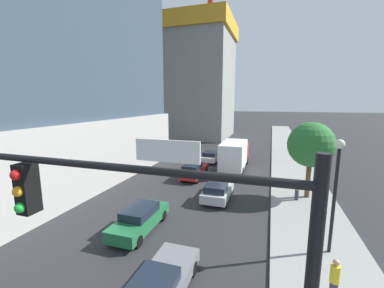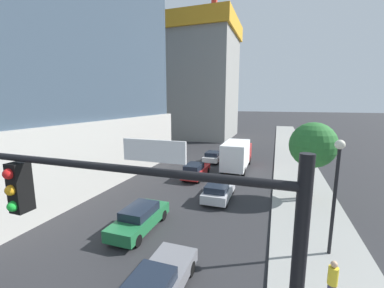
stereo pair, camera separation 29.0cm
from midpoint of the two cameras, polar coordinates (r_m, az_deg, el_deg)
sidewalk at (r=20.87m, az=25.12°, el=-11.92°), size 4.67×120.00×0.15m
construction_building at (r=53.87m, az=1.51°, el=15.88°), size 16.04×16.79×30.76m
traffic_light_pole at (r=4.68m, az=-6.44°, el=-24.70°), size 6.49×0.48×6.72m
street_lamp at (r=13.40m, az=31.05°, el=-7.32°), size 0.44×0.44×5.62m
street_tree at (r=20.43m, az=26.66°, el=-0.27°), size 3.40×3.40×5.84m
car_gray at (r=10.79m, az=-7.09°, el=-29.35°), size 1.74×4.24×1.35m
car_red at (r=24.33m, az=1.19°, el=-6.16°), size 1.72×4.47×1.55m
car_green at (r=15.32m, az=-11.53°, el=-16.52°), size 1.76×4.54×1.43m
car_silver at (r=19.36m, az=6.62°, el=-10.79°), size 1.85×4.17×1.39m
car_white at (r=31.20m, az=5.33°, el=-2.83°), size 1.83×4.56×1.34m
box_truck at (r=27.44m, az=10.69°, el=-2.33°), size 2.38×7.60×3.24m
pedestrian_yellow_shirt at (r=11.35m, az=30.50°, el=-26.07°), size 0.34×0.34×1.76m
pedestrian_orange_shirt at (r=20.28m, az=23.94°, el=-9.78°), size 0.34×0.34×1.61m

